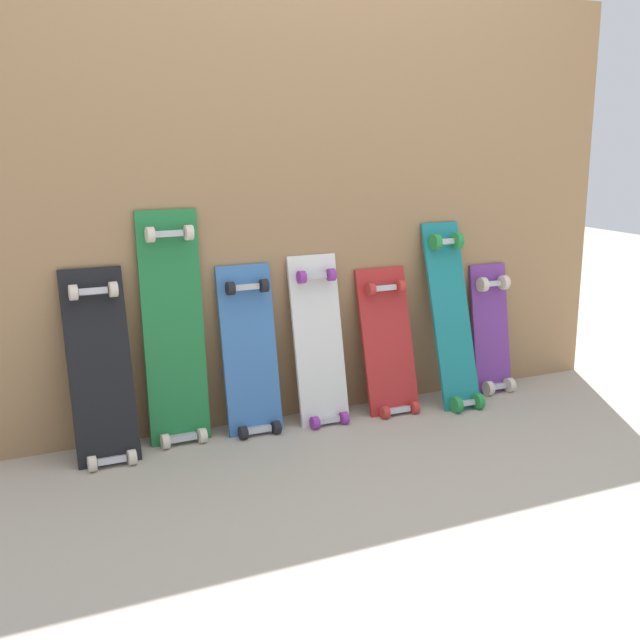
{
  "coord_description": "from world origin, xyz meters",
  "views": [
    {
      "loc": [
        -1.37,
        -2.99,
        1.2
      ],
      "look_at": [
        0.0,
        -0.07,
        0.44
      ],
      "focal_mm": 45.29,
      "sensor_mm": 36.0,
      "label": 1
    }
  ],
  "objects_px": {
    "skateboard_white": "(319,348)",
    "skateboard_red": "(389,349)",
    "skateboard_blue": "(251,358)",
    "skateboard_teal": "(453,323)",
    "skateboard_purple": "(492,335)",
    "skateboard_black": "(101,376)",
    "skateboard_green": "(174,337)"
  },
  "relations": [
    {
      "from": "skateboard_white",
      "to": "skateboard_teal",
      "type": "distance_m",
      "value": 0.63
    },
    {
      "from": "skateboard_red",
      "to": "skateboard_purple",
      "type": "height_order",
      "value": "skateboard_red"
    },
    {
      "from": "skateboard_blue",
      "to": "skateboard_teal",
      "type": "distance_m",
      "value": 0.94
    },
    {
      "from": "skateboard_white",
      "to": "skateboard_teal",
      "type": "relative_size",
      "value": 0.89
    },
    {
      "from": "skateboard_blue",
      "to": "skateboard_purple",
      "type": "distance_m",
      "value": 1.21
    },
    {
      "from": "skateboard_teal",
      "to": "skateboard_green",
      "type": "bearing_deg",
      "value": 176.29
    },
    {
      "from": "skateboard_teal",
      "to": "skateboard_purple",
      "type": "relative_size",
      "value": 1.32
    },
    {
      "from": "skateboard_red",
      "to": "skateboard_teal",
      "type": "bearing_deg",
      "value": -7.17
    },
    {
      "from": "skateboard_black",
      "to": "skateboard_teal",
      "type": "relative_size",
      "value": 0.9
    },
    {
      "from": "skateboard_blue",
      "to": "skateboard_red",
      "type": "relative_size",
      "value": 1.08
    },
    {
      "from": "skateboard_blue",
      "to": "skateboard_purple",
      "type": "xyz_separation_m",
      "value": [
        1.21,
        0.01,
        -0.04
      ]
    },
    {
      "from": "skateboard_blue",
      "to": "skateboard_teal",
      "type": "xyz_separation_m",
      "value": [
        0.93,
        -0.06,
        0.07
      ]
    },
    {
      "from": "skateboard_black",
      "to": "skateboard_red",
      "type": "bearing_deg",
      "value": 0.71
    },
    {
      "from": "skateboard_teal",
      "to": "skateboard_purple",
      "type": "xyz_separation_m",
      "value": [
        0.27,
        0.07,
        -0.1
      ]
    },
    {
      "from": "skateboard_black",
      "to": "skateboard_red",
      "type": "distance_m",
      "value": 1.23
    },
    {
      "from": "skateboard_white",
      "to": "skateboard_red",
      "type": "xyz_separation_m",
      "value": [
        0.33,
        -0.01,
        -0.04
      ]
    },
    {
      "from": "skateboard_green",
      "to": "skateboard_blue",
      "type": "height_order",
      "value": "skateboard_green"
    },
    {
      "from": "skateboard_white",
      "to": "skateboard_teal",
      "type": "bearing_deg",
      "value": -4.42
    },
    {
      "from": "skateboard_black",
      "to": "skateboard_teal",
      "type": "distance_m",
      "value": 1.53
    },
    {
      "from": "skateboard_blue",
      "to": "skateboard_white",
      "type": "bearing_deg",
      "value": -1.81
    },
    {
      "from": "skateboard_white",
      "to": "skateboard_purple",
      "type": "xyz_separation_m",
      "value": [
        0.9,
        0.02,
        -0.05
      ]
    },
    {
      "from": "skateboard_red",
      "to": "skateboard_purple",
      "type": "distance_m",
      "value": 0.58
    },
    {
      "from": "skateboard_teal",
      "to": "skateboard_purple",
      "type": "bearing_deg",
      "value": 14.69
    },
    {
      "from": "skateboard_purple",
      "to": "skateboard_green",
      "type": "bearing_deg",
      "value": 179.67
    },
    {
      "from": "skateboard_green",
      "to": "skateboard_teal",
      "type": "distance_m",
      "value": 1.24
    },
    {
      "from": "skateboard_black",
      "to": "skateboard_green",
      "type": "height_order",
      "value": "skateboard_green"
    },
    {
      "from": "skateboard_green",
      "to": "skateboard_white",
      "type": "xyz_separation_m",
      "value": [
        0.61,
        -0.03,
        -0.11
      ]
    },
    {
      "from": "skateboard_black",
      "to": "skateboard_blue",
      "type": "distance_m",
      "value": 0.6
    },
    {
      "from": "skateboard_blue",
      "to": "skateboard_black",
      "type": "bearing_deg",
      "value": -176.61
    },
    {
      "from": "skateboard_green",
      "to": "skateboard_blue",
      "type": "distance_m",
      "value": 0.33
    },
    {
      "from": "skateboard_black",
      "to": "skateboard_red",
      "type": "xyz_separation_m",
      "value": [
        1.23,
        0.02,
        -0.05
      ]
    },
    {
      "from": "skateboard_blue",
      "to": "skateboard_purple",
      "type": "bearing_deg",
      "value": 0.63
    }
  ]
}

